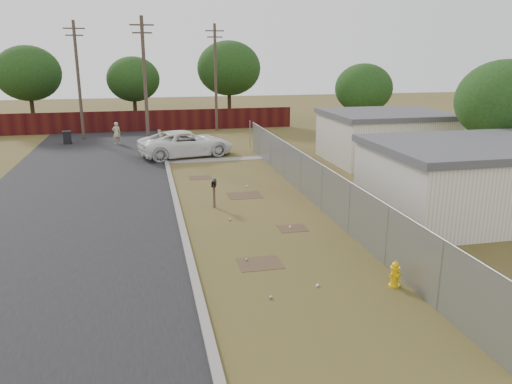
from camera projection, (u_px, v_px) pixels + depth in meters
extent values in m
plane|color=brown|center=(252.00, 215.00, 21.06)|extent=(120.00, 120.00, 0.00)
cube|color=black|center=(86.00, 179.00, 27.00)|extent=(9.00, 60.00, 0.02)
cube|color=gray|center=(169.00, 174.00, 27.94)|extent=(0.25, 60.00, 0.12)
cube|color=gray|center=(214.00, 160.00, 31.87)|extent=(6.20, 1.00, 0.03)
cylinder|color=gray|center=(440.00, 276.00, 12.99)|extent=(0.06, 0.06, 2.00)
cylinder|color=gray|center=(387.00, 236.00, 15.81)|extent=(0.06, 0.06, 2.00)
cylinder|color=gray|center=(349.00, 208.00, 18.63)|extent=(0.06, 0.06, 2.00)
cylinder|color=gray|center=(322.00, 188.00, 21.45)|extent=(0.06, 0.06, 2.00)
cylinder|color=gray|center=(301.00, 172.00, 24.27)|extent=(0.06, 0.06, 2.00)
cylinder|color=gray|center=(284.00, 160.00, 27.09)|extent=(0.06, 0.06, 2.00)
cylinder|color=gray|center=(271.00, 150.00, 29.91)|extent=(0.06, 0.06, 2.00)
cylinder|color=gray|center=(259.00, 141.00, 32.73)|extent=(0.06, 0.06, 2.00)
cylinder|color=gray|center=(250.00, 134.00, 35.55)|extent=(0.06, 0.06, 2.00)
cylinder|color=gray|center=(315.00, 160.00, 22.12)|extent=(0.04, 26.00, 0.04)
cube|color=slate|center=(314.00, 182.00, 22.39)|extent=(0.01, 26.00, 2.00)
cube|color=black|center=(315.00, 197.00, 22.59)|extent=(0.03, 26.00, 0.60)
cube|color=#3F110D|center=(123.00, 121.00, 43.06)|extent=(30.00, 0.12, 1.80)
cylinder|color=brown|center=(145.00, 85.00, 34.05)|extent=(0.24, 0.24, 9.00)
cube|color=brown|center=(142.00, 25.00, 33.00)|extent=(1.60, 0.10, 0.10)
cube|color=brown|center=(142.00, 33.00, 33.14)|extent=(1.30, 0.10, 0.10)
cylinder|color=brown|center=(79.00, 81.00, 38.64)|extent=(0.24, 0.24, 9.00)
cube|color=brown|center=(74.00, 28.00, 37.59)|extent=(1.60, 0.10, 0.10)
cube|color=brown|center=(74.00, 35.00, 37.73)|extent=(1.30, 0.10, 0.10)
cylinder|color=brown|center=(216.00, 78.00, 42.83)|extent=(0.24, 0.24, 9.00)
cube|color=brown|center=(215.00, 31.00, 41.79)|extent=(1.60, 0.10, 0.10)
cube|color=brown|center=(215.00, 37.00, 41.92)|extent=(1.30, 0.10, 0.10)
cube|color=silver|center=(473.00, 183.00, 20.70)|extent=(8.00, 6.00, 2.80)
cube|color=#48484D|center=(478.00, 146.00, 20.28)|extent=(8.32, 6.24, 0.30)
cube|color=silver|center=(385.00, 139.00, 31.35)|extent=(7.00, 6.00, 2.80)
cube|color=#48484D|center=(386.00, 114.00, 30.94)|extent=(7.28, 6.24, 0.30)
cylinder|color=#342717|center=(33.00, 110.00, 44.94)|extent=(0.36, 0.36, 3.30)
ellipsoid|color=black|center=(28.00, 73.00, 44.07)|extent=(5.70, 5.70, 4.84)
cylinder|color=#342717|center=(135.00, 109.00, 47.83)|extent=(0.36, 0.36, 2.86)
ellipsoid|color=black|center=(133.00, 79.00, 47.08)|extent=(4.94, 4.94, 4.20)
cylinder|color=#342717|center=(229.00, 104.00, 48.69)|extent=(0.36, 0.36, 3.52)
ellipsoid|color=black|center=(229.00, 68.00, 47.77)|extent=(6.08, 6.08, 5.17)
cylinder|color=#342717|center=(362.00, 121.00, 40.36)|extent=(0.36, 0.36, 2.64)
ellipsoid|color=black|center=(364.00, 88.00, 39.67)|extent=(4.56, 4.56, 3.88)
cylinder|color=#342717|center=(497.00, 154.00, 26.44)|extent=(0.36, 0.36, 2.86)
ellipsoid|color=black|center=(504.00, 101.00, 25.69)|extent=(4.94, 4.94, 4.20)
cylinder|color=#DEAF0B|center=(394.00, 285.00, 14.62)|extent=(0.39, 0.39, 0.06)
cylinder|color=#DEAF0B|center=(395.00, 276.00, 14.54)|extent=(0.28, 0.28, 0.55)
cylinder|color=#DEAF0B|center=(395.00, 268.00, 14.47)|extent=(0.36, 0.36, 0.05)
sphere|color=#DEAF0B|center=(396.00, 265.00, 14.45)|extent=(0.27, 0.27, 0.22)
cylinder|color=#DEAF0B|center=(396.00, 262.00, 14.42)|extent=(0.05, 0.05, 0.06)
cylinder|color=#DEAF0B|center=(391.00, 275.00, 14.47)|extent=(0.12, 0.13, 0.10)
cylinder|color=#DEAF0B|center=(398.00, 273.00, 14.59)|extent=(0.12, 0.13, 0.10)
cylinder|color=#DEAF0B|center=(398.00, 276.00, 14.41)|extent=(0.16, 0.14, 0.13)
cube|color=brown|center=(214.00, 196.00, 21.96)|extent=(0.11, 0.11, 1.04)
cube|color=black|center=(214.00, 184.00, 21.81)|extent=(0.29, 0.53, 0.19)
cylinder|color=black|center=(214.00, 182.00, 21.79)|extent=(0.29, 0.53, 0.19)
cube|color=#B5120C|center=(213.00, 186.00, 21.55)|extent=(0.03, 0.05, 0.10)
imported|color=white|center=(186.00, 143.00, 32.83)|extent=(6.68, 4.25, 1.72)
imported|color=#C1B28D|center=(117.00, 133.00, 37.19)|extent=(0.68, 0.52, 1.67)
cube|color=black|center=(67.00, 138.00, 37.44)|extent=(0.67, 0.67, 0.91)
cube|color=black|center=(66.00, 132.00, 37.32)|extent=(0.73, 0.73, 0.08)
cylinder|color=black|center=(72.00, 143.00, 37.40)|extent=(0.08, 0.20, 0.19)
cylinder|color=silver|center=(317.00, 285.00, 14.59)|extent=(0.12, 0.12, 0.07)
cylinder|color=silver|center=(246.00, 260.00, 16.40)|extent=(0.11, 0.12, 0.07)
cylinder|color=silver|center=(290.00, 227.00, 19.49)|extent=(0.08, 0.11, 0.07)
cylinder|color=silver|center=(270.00, 297.00, 13.87)|extent=(0.12, 0.12, 0.07)
cylinder|color=silver|center=(247.00, 186.00, 25.49)|extent=(0.10, 0.07, 0.07)
cylinder|color=silver|center=(230.00, 220.00, 20.35)|extent=(0.12, 0.12, 0.07)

